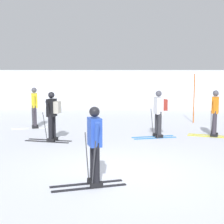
{
  "coord_description": "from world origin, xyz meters",
  "views": [
    {
      "loc": [
        0.11,
        -7.85,
        2.5
      ],
      "look_at": [
        -0.42,
        4.45,
        0.9
      ],
      "focal_mm": 54.06,
      "sensor_mm": 36.0,
      "label": 1
    }
  ],
  "objects": [
    {
      "name": "skier_black",
      "position": [
        -2.41,
        3.43,
        0.96
      ],
      "size": [
        1.64,
        0.99,
        1.71
      ],
      "color": "black",
      "rests_on": "ground"
    },
    {
      "name": "ground_plane",
      "position": [
        0.0,
        0.0,
        0.0
      ],
      "size": [
        120.0,
        120.0,
        0.0
      ],
      "primitive_type": "plane",
      "color": "silver"
    },
    {
      "name": "far_snow_ridge",
      "position": [
        0.0,
        18.15,
        1.18
      ],
      "size": [
        80.0,
        7.74,
        2.35
      ],
      "primitive_type": "cube",
      "color": "silver",
      "rests_on": "ground"
    },
    {
      "name": "skier_white",
      "position": [
        1.28,
        4.27,
        0.96
      ],
      "size": [
        1.64,
        0.97,
        1.71
      ],
      "color": "#237AC6",
      "rests_on": "ground"
    },
    {
      "name": "trail_marker_pole",
      "position": [
        3.2,
        7.66,
        1.12
      ],
      "size": [
        0.05,
        0.05,
        2.25
      ],
      "primitive_type": "cylinder",
      "color": "#C65614",
      "rests_on": "ground"
    },
    {
      "name": "skier_blue",
      "position": [
        -0.57,
        -0.91,
        0.92
      ],
      "size": [
        1.63,
        0.96,
        1.71
      ],
      "color": "black",
      "rests_on": "ground"
    },
    {
      "name": "skier_yellow",
      "position": [
        -3.73,
        5.95,
        0.92
      ],
      "size": [
        1.64,
        0.96,
        1.71
      ],
      "color": "silver",
      "rests_on": "ground"
    },
    {
      "name": "skier_orange",
      "position": [
        3.34,
        4.51,
        0.92
      ],
      "size": [
        1.64,
        0.96,
        1.71
      ],
      "color": "gold",
      "rests_on": "ground"
    }
  ]
}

